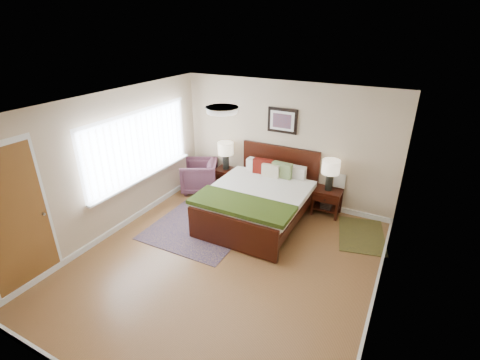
# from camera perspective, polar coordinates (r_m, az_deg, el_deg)

# --- Properties ---
(floor) EXTENTS (5.00, 5.00, 0.00)m
(floor) POSITION_cam_1_polar(r_m,az_deg,el_deg) (5.73, -2.42, -13.28)
(floor) COLOR brown
(floor) RESTS_ON ground
(back_wall) EXTENTS (4.50, 0.04, 2.50)m
(back_wall) POSITION_cam_1_polar(r_m,az_deg,el_deg) (7.16, 7.45, 5.97)
(back_wall) COLOR #C0A98B
(back_wall) RESTS_ON ground
(front_wall) EXTENTS (4.50, 0.04, 2.50)m
(front_wall) POSITION_cam_1_polar(r_m,az_deg,el_deg) (3.52, -24.66, -18.31)
(front_wall) COLOR #C0A98B
(front_wall) RESTS_ON ground
(left_wall) EXTENTS (0.04, 5.00, 2.50)m
(left_wall) POSITION_cam_1_polar(r_m,az_deg,el_deg) (6.40, -20.39, 2.28)
(left_wall) COLOR #C0A98B
(left_wall) RESTS_ON ground
(right_wall) EXTENTS (0.04, 5.00, 2.50)m
(right_wall) POSITION_cam_1_polar(r_m,az_deg,el_deg) (4.51, 23.19, -7.87)
(right_wall) COLOR #C0A98B
(right_wall) RESTS_ON ground
(ceiling) EXTENTS (4.50, 5.00, 0.02)m
(ceiling) POSITION_cam_1_polar(r_m,az_deg,el_deg) (4.63, -2.98, 11.89)
(ceiling) COLOR white
(ceiling) RESTS_ON back_wall
(window) EXTENTS (0.11, 2.72, 1.32)m
(window) POSITION_cam_1_polar(r_m,az_deg,el_deg) (6.78, -15.98, 5.24)
(window) COLOR silver
(window) RESTS_ON left_wall
(door) EXTENTS (0.06, 1.00, 2.18)m
(door) POSITION_cam_1_polar(r_m,az_deg,el_deg) (5.58, -32.99, -5.75)
(door) COLOR silver
(door) RESTS_ON ground
(ceil_fixture) EXTENTS (0.44, 0.44, 0.08)m
(ceil_fixture) POSITION_cam_1_polar(r_m,az_deg,el_deg) (4.64, -2.97, 11.47)
(ceil_fixture) COLOR white
(ceil_fixture) RESTS_ON ceiling
(bed) EXTENTS (1.80, 2.18, 1.17)m
(bed) POSITION_cam_1_polar(r_m,az_deg,el_deg) (6.54, 3.12, -2.47)
(bed) COLOR black
(bed) RESTS_ON ground
(wall_art) EXTENTS (0.62, 0.05, 0.50)m
(wall_art) POSITION_cam_1_polar(r_m,az_deg,el_deg) (7.03, 6.96, 9.63)
(wall_art) COLOR black
(wall_art) RESTS_ON back_wall
(nightstand_left) EXTENTS (0.44, 0.40, 0.52)m
(nightstand_left) POSITION_cam_1_polar(r_m,az_deg,el_deg) (7.76, -2.36, 0.98)
(nightstand_left) COLOR black
(nightstand_left) RESTS_ON ground
(nightstand_right) EXTENTS (0.53, 0.40, 0.53)m
(nightstand_right) POSITION_cam_1_polar(r_m,az_deg,el_deg) (7.05, 14.08, -3.06)
(nightstand_right) COLOR black
(nightstand_right) RESTS_ON ground
(lamp_left) EXTENTS (0.34, 0.34, 0.61)m
(lamp_left) POSITION_cam_1_polar(r_m,az_deg,el_deg) (7.57, -2.36, 4.82)
(lamp_left) COLOR black
(lamp_left) RESTS_ON nightstand_left
(lamp_right) EXTENTS (0.34, 0.34, 0.61)m
(lamp_right) POSITION_cam_1_polar(r_m,az_deg,el_deg) (6.80, 14.65, 1.67)
(lamp_right) COLOR black
(lamp_right) RESTS_ON nightstand_right
(armchair) EXTENTS (1.04, 1.03, 0.71)m
(armchair) POSITION_cam_1_polar(r_m,az_deg,el_deg) (7.84, -6.67, 0.65)
(armchair) COLOR #5B3241
(armchair) RESTS_ON ground
(rug_persian) EXTENTS (1.73, 2.43, 0.01)m
(rug_persian) POSITION_cam_1_polar(r_m,az_deg,el_deg) (6.84, -5.06, -6.38)
(rug_persian) COLOR #0B0D3B
(rug_persian) RESTS_ON ground
(rug_navy) EXTENTS (1.03, 1.32, 0.01)m
(rug_navy) POSITION_cam_1_polar(r_m,az_deg,el_deg) (6.71, 19.31, -8.52)
(rug_navy) COLOR black
(rug_navy) RESTS_ON ground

